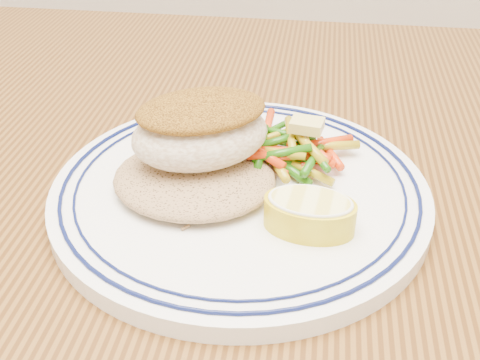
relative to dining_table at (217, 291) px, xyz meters
name	(u,v)px	position (x,y,z in m)	size (l,w,h in m)	color
dining_table	(217,291)	(0.00, 0.00, 0.00)	(1.50, 0.90, 0.75)	#48290E
plate	(240,191)	(0.02, 0.01, 0.11)	(0.30, 0.30, 0.02)	white
rice_pilaf	(194,175)	(-0.01, 0.00, 0.12)	(0.13, 0.11, 0.02)	#916F48
fish_fillet	(201,129)	(-0.01, 0.01, 0.16)	(0.13, 0.12, 0.05)	beige
vegetable_pile	(291,149)	(0.06, 0.04, 0.13)	(0.10, 0.11, 0.03)	red
butter_pat	(307,125)	(0.07, 0.05, 0.14)	(0.03, 0.02, 0.01)	#DECC6C
lemon_wedge	(310,212)	(0.08, -0.04, 0.13)	(0.07, 0.07, 0.03)	yellow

